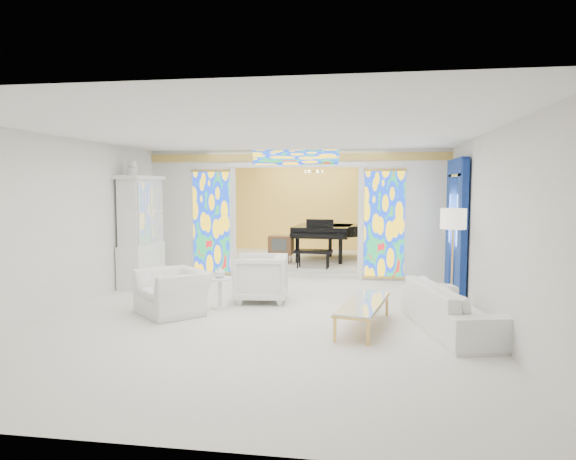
% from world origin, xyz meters
% --- Properties ---
extents(floor, '(12.00, 12.00, 0.00)m').
position_xyz_m(floor, '(0.00, 0.00, 0.00)').
color(floor, silver).
rests_on(floor, ground).
extents(ceiling, '(7.00, 12.00, 0.02)m').
position_xyz_m(ceiling, '(0.00, 0.00, 3.00)').
color(ceiling, white).
rests_on(ceiling, wall_back).
extents(wall_back, '(7.00, 0.02, 3.00)m').
position_xyz_m(wall_back, '(0.00, 6.00, 1.50)').
color(wall_back, silver).
rests_on(wall_back, floor).
extents(wall_front, '(7.00, 0.02, 3.00)m').
position_xyz_m(wall_front, '(0.00, -6.00, 1.50)').
color(wall_front, silver).
rests_on(wall_front, floor).
extents(wall_left, '(0.02, 12.00, 3.00)m').
position_xyz_m(wall_left, '(-3.50, 0.00, 1.50)').
color(wall_left, silver).
rests_on(wall_left, floor).
extents(wall_right, '(0.02, 12.00, 3.00)m').
position_xyz_m(wall_right, '(3.50, 0.00, 1.50)').
color(wall_right, silver).
rests_on(wall_right, floor).
extents(partition_wall, '(7.00, 0.22, 3.00)m').
position_xyz_m(partition_wall, '(0.00, 2.00, 1.65)').
color(partition_wall, silver).
rests_on(partition_wall, floor).
extents(stained_glass_left, '(0.90, 0.04, 2.40)m').
position_xyz_m(stained_glass_left, '(-2.03, 1.89, 1.30)').
color(stained_glass_left, gold).
rests_on(stained_glass_left, partition_wall).
extents(stained_glass_right, '(0.90, 0.04, 2.40)m').
position_xyz_m(stained_glass_right, '(2.03, 1.89, 1.30)').
color(stained_glass_right, gold).
rests_on(stained_glass_right, partition_wall).
extents(stained_glass_transom, '(2.00, 0.04, 0.34)m').
position_xyz_m(stained_glass_transom, '(0.00, 1.89, 2.82)').
color(stained_glass_transom, gold).
rests_on(stained_glass_transom, partition_wall).
extents(alcove_platform, '(6.80, 3.80, 0.18)m').
position_xyz_m(alcove_platform, '(0.00, 4.10, 0.09)').
color(alcove_platform, silver).
rests_on(alcove_platform, floor).
extents(gold_curtain_back, '(6.70, 0.10, 2.90)m').
position_xyz_m(gold_curtain_back, '(0.00, 5.88, 1.50)').
color(gold_curtain_back, '#F7C556').
rests_on(gold_curtain_back, wall_back).
extents(chandelier, '(0.48, 0.48, 0.30)m').
position_xyz_m(chandelier, '(0.20, 4.00, 2.55)').
color(chandelier, gold).
rests_on(chandelier, ceiling).
extents(blue_drapes, '(0.14, 1.85, 2.65)m').
position_xyz_m(blue_drapes, '(3.40, 0.70, 1.58)').
color(blue_drapes, navy).
rests_on(blue_drapes, wall_right).
extents(china_cabinet, '(0.56, 1.46, 2.72)m').
position_xyz_m(china_cabinet, '(-3.22, 0.60, 1.17)').
color(china_cabinet, white).
rests_on(china_cabinet, floor).
extents(armchair_left, '(1.50, 1.50, 0.74)m').
position_xyz_m(armchair_left, '(-1.60, -1.71, 0.37)').
color(armchair_left, white).
rests_on(armchair_left, floor).
extents(armchair_right, '(1.06, 1.03, 0.88)m').
position_xyz_m(armchair_right, '(-0.32, -0.56, 0.44)').
color(armchair_right, silver).
rests_on(armchair_right, floor).
extents(sofa, '(1.45, 2.53, 0.69)m').
position_xyz_m(sofa, '(2.95, -2.05, 0.35)').
color(sofa, white).
rests_on(sofa, floor).
extents(side_table, '(0.51, 0.51, 0.54)m').
position_xyz_m(side_table, '(-0.93, -1.20, 0.36)').
color(side_table, white).
rests_on(side_table, floor).
extents(vase, '(0.20, 0.20, 0.21)m').
position_xyz_m(vase, '(-0.93, -1.20, 0.65)').
color(vase, silver).
rests_on(vase, side_table).
extents(coffee_table, '(0.89, 1.89, 0.41)m').
position_xyz_m(coffee_table, '(1.61, -2.12, 0.37)').
color(coffee_table, silver).
rests_on(coffee_table, floor).
extents(floor_lamp, '(0.46, 0.46, 1.78)m').
position_xyz_m(floor_lamp, '(3.11, -0.80, 1.52)').
color(floor_lamp, gold).
rests_on(floor_lamp, floor).
extents(grand_piano, '(1.91, 2.85, 1.12)m').
position_xyz_m(grand_piano, '(0.62, 3.92, 0.94)').
color(grand_piano, black).
rests_on(grand_piano, alcove_platform).
extents(tv_console, '(0.63, 0.45, 0.70)m').
position_xyz_m(tv_console, '(-0.54, 3.06, 0.63)').
color(tv_console, brown).
rests_on(tv_console, alcove_platform).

